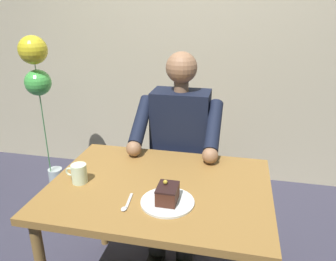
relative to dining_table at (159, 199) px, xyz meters
The scene contains 9 objects.
cafe_rear_panel 1.78m from the dining_table, 90.00° to the right, with size 6.40×0.12×3.00m, color #C1B598.
dining_table is the anchor object (origin of this frame).
chair 0.69m from the dining_table, 90.00° to the right, with size 0.42×0.42×0.92m.
seated_person 0.51m from the dining_table, 90.00° to the right, with size 0.53×0.58×1.29m.
dessert_plate 0.19m from the dining_table, 116.83° to the left, with size 0.24×0.24×0.01m, color white.
cake_slice 0.21m from the dining_table, 116.82° to the left, with size 0.09×0.12×0.10m.
coffee_cup 0.42m from the dining_table, ahead, with size 0.11×0.08×0.10m.
dessert_spoon 0.24m from the dining_table, 64.38° to the left, with size 0.03×0.14×0.01m.
balloon_display 1.48m from the dining_table, 36.04° to the right, with size 0.22×0.23×1.34m.
Camera 1 is at (-0.34, 1.36, 1.54)m, focal length 34.94 mm.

